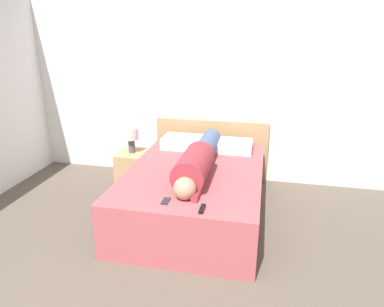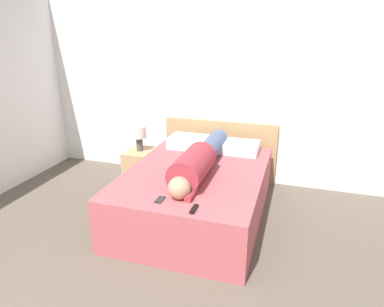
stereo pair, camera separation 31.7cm
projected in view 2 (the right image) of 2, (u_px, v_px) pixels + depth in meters
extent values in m
cube|color=white|center=(214.00, 88.00, 4.71)|extent=(6.23, 0.06, 2.60)
cube|color=#A84C51|center=(196.00, 193.00, 3.93)|extent=(1.48, 2.03, 0.58)
cube|color=tan|center=(219.00, 150.00, 4.91)|extent=(1.60, 0.04, 0.86)
cube|color=tan|center=(141.00, 167.00, 4.81)|extent=(0.37, 0.45, 0.48)
cylinder|color=#4C4C51|center=(140.00, 144.00, 4.70)|extent=(0.09, 0.09, 0.19)
cylinder|color=silver|center=(139.00, 132.00, 4.64)|extent=(0.20, 0.20, 0.16)
sphere|color=tan|center=(179.00, 188.00, 3.15)|extent=(0.22, 0.22, 0.22)
cylinder|color=#992D38|center=(192.00, 166.00, 3.49)|extent=(0.33, 0.68, 0.33)
cylinder|color=#47567A|center=(211.00, 148.00, 4.18)|extent=(0.24, 0.81, 0.24)
cylinder|color=#992D38|center=(191.00, 194.00, 3.19)|extent=(0.07, 0.22, 0.07)
cube|color=white|center=(190.00, 142.00, 4.56)|extent=(0.54, 0.38, 0.14)
cube|color=white|center=(238.00, 147.00, 4.38)|extent=(0.51, 0.38, 0.13)
cube|color=black|center=(194.00, 209.00, 2.97)|extent=(0.04, 0.15, 0.02)
cube|color=black|center=(160.00, 200.00, 3.15)|extent=(0.06, 0.13, 0.01)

